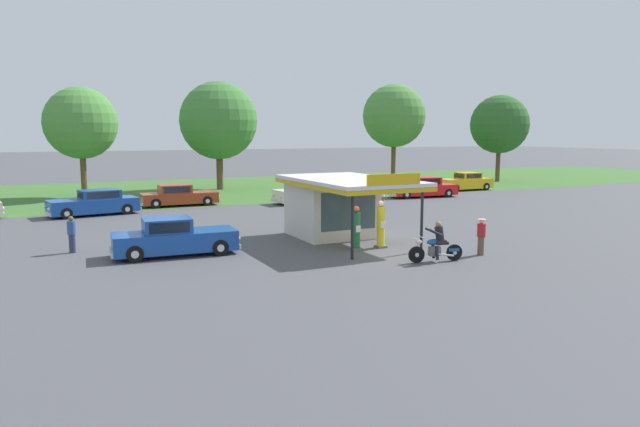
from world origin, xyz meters
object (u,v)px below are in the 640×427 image
parked_car_back_row_far_right (465,182)px  bystander_standing_back_lot (72,234)px  parked_car_back_row_left (95,203)px  bystander_chatting_near_pumps (382,196)px  parked_car_second_row_spare (179,196)px  parked_car_back_row_centre_left (423,188)px  parked_car_back_row_centre (307,193)px  gas_pump_offside (381,226)px  featured_classic_sedan (174,238)px  gas_pump_nearside (356,230)px  motorcycle_with_rider (437,245)px  bystander_leaning_by_kiosk (481,236)px

parked_car_back_row_far_right → bystander_standing_back_lot: size_ratio=3.28×
parked_car_back_row_left → bystander_chatting_near_pumps: bystander_chatting_near_pumps is taller
parked_car_second_row_spare → bystander_standing_back_lot: bearing=-118.1°
parked_car_back_row_centre_left → bystander_standing_back_lot: parked_car_back_row_centre_left is taller
parked_car_back_row_centre → parked_car_second_row_spare: bearing=163.9°
parked_car_back_row_centre_left → parked_car_second_row_spare: size_ratio=1.07×
gas_pump_offside → parked_car_second_row_spare: size_ratio=0.39×
featured_classic_sedan → parked_car_back_row_centre_left: 25.61m
featured_classic_sedan → parked_car_back_row_far_right: (28.39, 16.06, 0.01)m
gas_pump_offside → featured_classic_sedan: size_ratio=0.40×
gas_pump_nearside → motorcycle_with_rider: 3.72m
gas_pump_nearside → gas_pump_offside: size_ratio=0.92×
featured_classic_sedan → parked_car_back_row_left: size_ratio=0.94×
parked_car_second_row_spare → bystander_chatting_near_pumps: (11.61, -7.52, 0.19)m
motorcycle_with_rider → parked_car_back_row_far_right: bearing=48.0°
parked_car_back_row_centre → bystander_leaning_by_kiosk: (-0.91, -19.06, 0.08)m
parked_car_back_row_far_right → parked_car_back_row_centre_left: bearing=-157.1°
featured_classic_sedan → bystander_leaning_by_kiosk: bearing=-25.8°
parked_car_back_row_centre → bystander_chatting_near_pumps: bearing=-58.7°
bystander_chatting_near_pumps → bystander_standing_back_lot: (-18.96, -6.26, -0.05)m
parked_car_back_row_centre_left → parked_car_second_row_spare: (-18.26, 2.78, -0.04)m
parked_car_back_row_centre_left → parked_car_back_row_far_right: 7.07m
motorcycle_with_rider → parked_car_back_row_centre: motorcycle_with_rider is taller
featured_classic_sedan → bystander_chatting_near_pumps: (15.24, 8.57, 0.16)m
parked_car_back_row_centre_left → parked_car_back_row_far_right: (6.51, 2.75, -0.00)m
gas_pump_nearside → motorcycle_with_rider: gas_pump_nearside is taller
parked_car_back_row_far_right → bystander_chatting_near_pumps: bystander_chatting_near_pumps is taller
motorcycle_with_rider → bystander_chatting_near_pumps: size_ratio=1.37×
motorcycle_with_rider → bystander_leaning_by_kiosk: size_ratio=1.47×
motorcycle_with_rider → parked_car_back_row_left: motorcycle_with_rider is taller
parked_car_back_row_centre → parked_car_back_row_far_right: (16.23, 2.44, -0.01)m
parked_car_second_row_spare → bystander_standing_back_lot: bystander_standing_back_lot is taller
featured_classic_sedan → bystander_standing_back_lot: (-3.72, 2.31, 0.11)m
motorcycle_with_rider → featured_classic_sedan: bearing=147.6°
featured_classic_sedan → bystander_chatting_near_pumps: bystander_chatting_near_pumps is taller
parked_car_back_row_left → gas_pump_offside: bearing=-57.4°
bystander_chatting_near_pumps → parked_car_second_row_spare: bearing=147.1°
gas_pump_nearside → bystander_standing_back_lot: size_ratio=1.23×
parked_car_back_row_centre → parked_car_second_row_spare: 8.89m
bystander_chatting_near_pumps → bystander_leaning_by_kiosk: 14.56m
bystander_chatting_near_pumps → bystander_standing_back_lot: size_ratio=1.05×
gas_pump_nearside → featured_classic_sedan: size_ratio=0.37×
gas_pump_offside → parked_car_back_row_centre: size_ratio=0.42×
parked_car_back_row_centre_left → bystander_leaning_by_kiosk: (-10.64, -18.74, 0.09)m
gas_pump_offside → motorcycle_with_rider: 3.35m
gas_pump_nearside → gas_pump_offside: gas_pump_offside is taller
bystander_leaning_by_kiosk → parked_car_back_row_centre: bearing=87.3°
motorcycle_with_rider → bystander_chatting_near_pumps: bearing=65.9°
parked_car_back_row_centre → bystander_chatting_near_pumps: bystander_chatting_near_pumps is taller
featured_classic_sedan → parked_car_back_row_centre_left: bearing=31.3°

